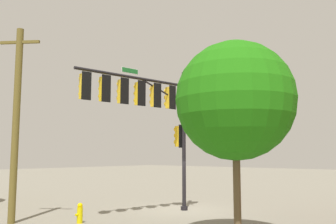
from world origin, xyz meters
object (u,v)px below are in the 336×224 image
(fire_hydrant, at_px, (80,213))
(signal_pole_assembly, at_px, (151,107))
(tree_near, at_px, (235,101))
(utility_pole, at_px, (16,121))

(fire_hydrant, bearing_deg, signal_pole_assembly, 169.73)
(signal_pole_assembly, bearing_deg, fire_hydrant, -10.27)
(fire_hydrant, relative_size, tree_near, 0.13)
(utility_pole, height_order, tree_near, utility_pole)
(utility_pole, relative_size, fire_hydrant, 10.08)
(utility_pole, distance_m, tree_near, 9.49)
(signal_pole_assembly, xyz_separation_m, tree_near, (2.50, 6.26, -0.58))
(signal_pole_assembly, relative_size, utility_pole, 0.87)
(utility_pole, bearing_deg, signal_pole_assembly, 153.71)
(signal_pole_assembly, height_order, fire_hydrant, signal_pole_assembly)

